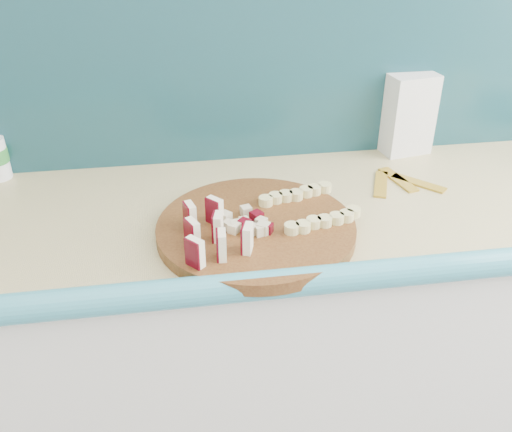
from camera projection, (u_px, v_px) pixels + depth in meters
The scene contains 8 objects.
kitchen_counter at pixel (309, 341), 1.62m from camera, with size 2.20×0.63×0.91m.
backsplash at pixel (296, 67), 1.50m from camera, with size 2.20×0.02×0.50m, color teal.
cutting_board at pixel (256, 229), 1.26m from camera, with size 0.44×0.44×0.03m, color #43200E.
apple_wedges at pixel (211, 232), 1.17m from camera, with size 0.14×0.19×0.06m.
apple_chunks at pixel (244, 222), 1.23m from camera, with size 0.07×0.07×0.02m.
banana_slices at pixel (309, 207), 1.29m from camera, with size 0.22×0.20×0.02m.
flour_bag at pixel (407, 113), 1.59m from camera, with size 0.13×0.09×0.22m, color silver.
banana_peel at pixel (399, 182), 1.47m from camera, with size 0.20×0.16×0.01m.
Camera 1 is at (-0.23, 0.33, 1.60)m, focal length 40.00 mm.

